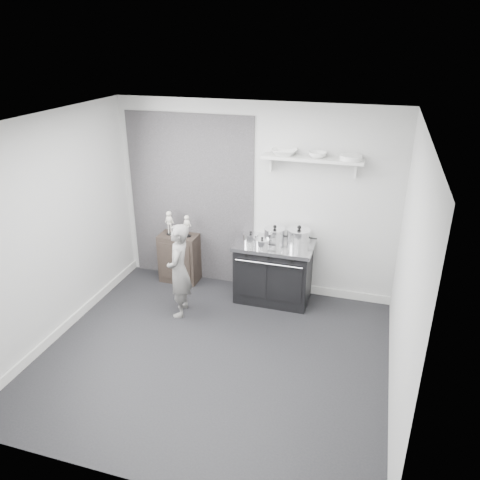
% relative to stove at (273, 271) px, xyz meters
% --- Properties ---
extents(ground, '(4.00, 4.00, 0.00)m').
position_rel_stove_xyz_m(ground, '(-0.38, -1.48, -0.43)').
color(ground, black).
rests_on(ground, ground).
extents(room_shell, '(4.02, 3.62, 2.71)m').
position_rel_stove_xyz_m(room_shell, '(-0.47, -1.33, 1.21)').
color(room_shell, '#BDBDBA').
rests_on(room_shell, ground).
extents(wall_shelf, '(1.30, 0.26, 0.24)m').
position_rel_stove_xyz_m(wall_shelf, '(0.42, 0.20, 1.58)').
color(wall_shelf, silver).
rests_on(wall_shelf, room_shell).
extents(stove, '(1.07, 0.67, 0.86)m').
position_rel_stove_xyz_m(stove, '(0.00, 0.00, 0.00)').
color(stove, black).
rests_on(stove, ground).
extents(side_cabinet, '(0.57, 0.34, 0.75)m').
position_rel_stove_xyz_m(side_cabinet, '(-1.49, 0.13, -0.06)').
color(side_cabinet, black).
rests_on(side_cabinet, ground).
extents(child, '(0.39, 0.52, 1.29)m').
position_rel_stove_xyz_m(child, '(-1.10, -0.73, 0.21)').
color(child, slate).
rests_on(child, ground).
extents(pot_front_left, '(0.30, 0.21, 0.18)m').
position_rel_stove_xyz_m(pot_front_left, '(-0.31, -0.09, 0.50)').
color(pot_front_left, silver).
rests_on(pot_front_left, stove).
extents(pot_back_left, '(0.38, 0.29, 0.23)m').
position_rel_stove_xyz_m(pot_back_left, '(-0.02, 0.11, 0.52)').
color(pot_back_left, silver).
rests_on(pot_back_left, stove).
extents(pot_back_right, '(0.41, 0.32, 0.26)m').
position_rel_stove_xyz_m(pot_back_right, '(0.31, 0.12, 0.53)').
color(pot_back_right, silver).
rests_on(pot_back_right, stove).
extents(pot_front_center, '(0.28, 0.20, 0.15)m').
position_rel_stove_xyz_m(pot_front_center, '(-0.13, -0.15, 0.48)').
color(pot_front_center, silver).
rests_on(pot_front_center, stove).
extents(skeleton_full, '(0.12, 0.08, 0.42)m').
position_rel_stove_xyz_m(skeleton_full, '(-1.62, 0.13, 0.52)').
color(skeleton_full, beige).
rests_on(skeleton_full, side_cabinet).
extents(skeleton_torso, '(0.11, 0.07, 0.38)m').
position_rel_stove_xyz_m(skeleton_torso, '(-1.34, 0.13, 0.50)').
color(skeleton_torso, beige).
rests_on(skeleton_torso, side_cabinet).
extents(bowl_large, '(0.34, 0.34, 0.08)m').
position_rel_stove_xyz_m(bowl_large, '(0.05, 0.19, 1.65)').
color(bowl_large, white).
rests_on(bowl_large, wall_shelf).
extents(bowl_small, '(0.23, 0.23, 0.07)m').
position_rel_stove_xyz_m(bowl_small, '(0.48, 0.19, 1.64)').
color(bowl_small, white).
rests_on(bowl_small, wall_shelf).
extents(plate_stack, '(0.28, 0.28, 0.06)m').
position_rel_stove_xyz_m(plate_stack, '(0.90, 0.19, 1.64)').
color(plate_stack, white).
rests_on(plate_stack, wall_shelf).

